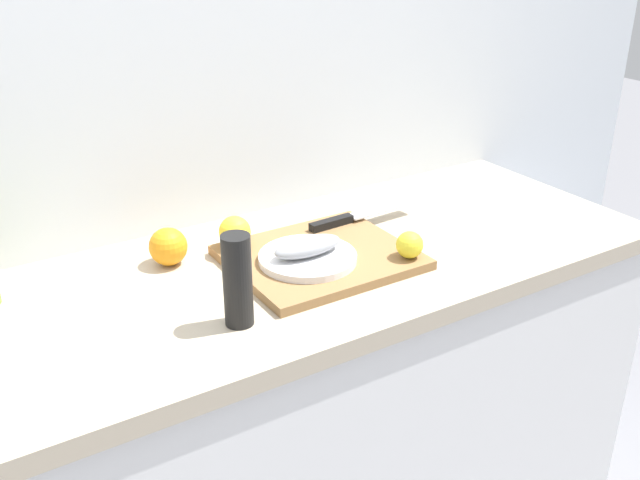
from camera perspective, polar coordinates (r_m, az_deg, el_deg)
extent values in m
cube|color=silver|center=(1.60, -14.20, 12.23)|extent=(3.20, 0.05, 2.50)
cube|color=white|center=(1.71, -7.47, -17.76)|extent=(2.00, 0.58, 0.86)
cube|color=#B7A88E|center=(1.44, -8.45, -4.47)|extent=(2.00, 0.60, 0.04)
cube|color=olive|center=(1.52, 0.00, -1.37)|extent=(0.37, 0.32, 0.02)
cylinder|color=white|center=(1.47, -0.98, -1.41)|extent=(0.20, 0.20, 0.01)
ellipsoid|color=gray|center=(1.46, -0.99, -0.51)|extent=(0.15, 0.06, 0.04)
cube|color=silver|center=(1.71, 4.85, 2.45)|extent=(0.18, 0.04, 0.00)
cube|color=black|center=(1.63, 0.90, 1.35)|extent=(0.11, 0.03, 0.02)
sphere|color=yellow|center=(1.54, -6.72, 0.66)|extent=(0.07, 0.07, 0.07)
sphere|color=yellow|center=(1.49, 7.07, -0.37)|extent=(0.06, 0.06, 0.06)
sphere|color=orange|center=(1.53, -11.86, -0.51)|extent=(0.08, 0.08, 0.08)
cylinder|color=black|center=(1.27, -6.51, -3.20)|extent=(0.05, 0.05, 0.17)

